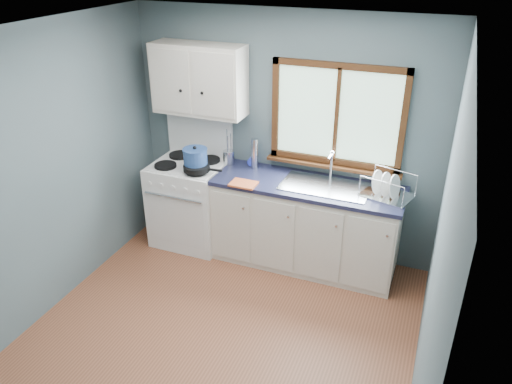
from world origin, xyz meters
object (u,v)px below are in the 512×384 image
at_px(stockpot, 195,159).
at_px(thermos, 255,154).
at_px(base_cabinets, 305,228).
at_px(skillet, 197,168).
at_px(sink, 325,192).
at_px(gas_range, 191,200).
at_px(utensil_crock, 229,157).
at_px(dish_rack, 386,190).

relative_size(stockpot, thermos, 1.00).
bearing_deg(thermos, base_cabinets, -14.51).
bearing_deg(skillet, sink, 3.36).
xyz_separation_m(gas_range, skillet, (0.20, -0.17, 0.49)).
xyz_separation_m(skillet, stockpot, (-0.03, 0.03, 0.08)).
bearing_deg(gas_range, sink, 0.71).
bearing_deg(thermos, utensil_crock, -178.80).
bearing_deg(stockpot, base_cabinets, 7.91).
distance_m(skillet, thermos, 0.61).
height_order(base_cabinets, skillet, skillet).
bearing_deg(base_cabinets, stockpot, -172.09).
relative_size(sink, utensil_crock, 2.19).
bearing_deg(dish_rack, utensil_crock, -169.29).
relative_size(base_cabinets, dish_rack, 3.62).
bearing_deg(utensil_crock, skillet, -119.90).
height_order(base_cabinets, thermos, thermos).
height_order(sink, thermos, thermos).
xyz_separation_m(skillet, thermos, (0.49, 0.35, 0.09)).
bearing_deg(skillet, dish_rack, 1.34).
relative_size(skillet, utensil_crock, 1.10).
xyz_separation_m(gas_range, sink, (1.49, 0.02, 0.37)).
relative_size(skillet, stockpot, 1.30).
xyz_separation_m(stockpot, utensil_crock, (0.23, 0.31, -0.07)).
bearing_deg(base_cabinets, utensil_crock, 170.37).
bearing_deg(utensil_crock, thermos, 1.20).
xyz_separation_m(stockpot, thermos, (0.52, 0.32, 0.01)).
xyz_separation_m(utensil_crock, thermos, (0.29, 0.01, 0.08)).
height_order(stockpot, dish_rack, stockpot).
relative_size(utensil_crock, thermos, 1.19).
xyz_separation_m(base_cabinets, skillet, (-1.11, -0.19, 0.58)).
height_order(sink, stockpot, sink).
bearing_deg(stockpot, utensil_crock, 53.71).
distance_m(base_cabinets, sink, 0.48).
bearing_deg(gas_range, base_cabinets, 0.82).
height_order(gas_range, skillet, gas_range).
distance_m(sink, thermos, 0.84).
xyz_separation_m(sink, utensil_crock, (-1.09, 0.15, 0.14)).
height_order(utensil_crock, thermos, utensil_crock).
height_order(gas_range, thermos, gas_range).
bearing_deg(sink, thermos, 168.63).
height_order(skillet, dish_rack, dish_rack).
xyz_separation_m(base_cabinets, stockpot, (-1.14, -0.16, 0.66)).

